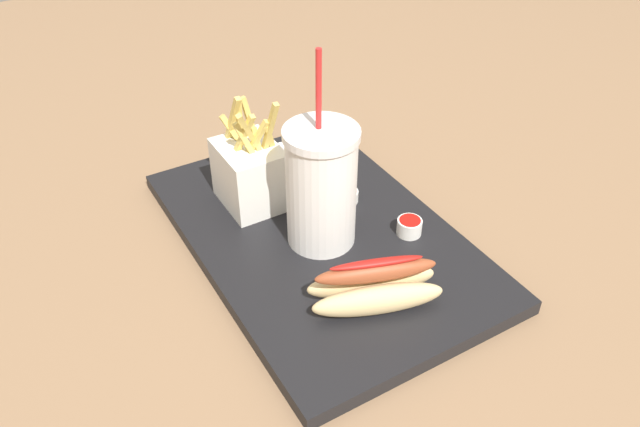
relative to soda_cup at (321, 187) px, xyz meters
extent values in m
cube|color=#8C6B4C|center=(0.01, -0.01, -0.11)|extent=(2.40, 2.40, 0.02)
cube|color=black|center=(0.01, -0.01, -0.09)|extent=(0.48, 0.31, 0.02)
cylinder|color=white|center=(0.00, 0.00, -0.01)|extent=(0.09, 0.09, 0.15)
cylinder|color=white|center=(0.00, 0.00, 0.07)|extent=(0.09, 0.09, 0.01)
cylinder|color=red|center=(0.01, 0.00, 0.13)|extent=(0.01, 0.01, 0.10)
cube|color=white|center=(0.12, 0.04, -0.04)|extent=(0.09, 0.08, 0.09)
cube|color=#E5C660|center=(0.10, 0.04, 0.03)|extent=(0.03, 0.04, 0.08)
cube|color=#E5C660|center=(0.10, 0.05, 0.02)|extent=(0.01, 0.03, 0.07)
cube|color=#E5C660|center=(0.14, 0.05, 0.04)|extent=(0.04, 0.01, 0.09)
cube|color=#E5C660|center=(0.11, 0.03, 0.01)|extent=(0.02, 0.01, 0.06)
cube|color=#E5C660|center=(0.10, 0.02, 0.02)|extent=(0.02, 0.02, 0.05)
cube|color=#E5C660|center=(0.09, 0.02, 0.04)|extent=(0.04, 0.01, 0.09)
cube|color=#E5C660|center=(0.14, 0.03, 0.03)|extent=(0.02, 0.02, 0.08)
cube|color=#E5C660|center=(0.11, 0.05, 0.03)|extent=(0.05, 0.03, 0.09)
cube|color=#E5C660|center=(0.14, 0.04, 0.02)|extent=(0.02, 0.01, 0.08)
cube|color=#E5C660|center=(0.10, 0.04, 0.02)|extent=(0.03, 0.03, 0.06)
cube|color=#E5C660|center=(0.14, 0.05, 0.01)|extent=(0.02, 0.03, 0.06)
ellipsoid|color=#E5C689|center=(-0.12, 0.00, -0.06)|extent=(0.08, 0.15, 0.04)
ellipsoid|color=#E5C689|center=(-0.14, 0.01, -0.06)|extent=(0.08, 0.15, 0.04)
ellipsoid|color=#994728|center=(-0.13, 0.01, -0.03)|extent=(0.07, 0.14, 0.02)
ellipsoid|color=red|center=(-0.13, 0.01, -0.02)|extent=(0.05, 0.10, 0.01)
cylinder|color=white|center=(0.05, -0.07, -0.07)|extent=(0.04, 0.04, 0.02)
cylinder|color=#B2140F|center=(0.05, -0.07, -0.07)|extent=(0.03, 0.03, 0.01)
cylinder|color=white|center=(-0.05, -0.10, -0.07)|extent=(0.03, 0.03, 0.02)
cylinder|color=#B2140F|center=(-0.05, -0.10, -0.06)|extent=(0.03, 0.03, 0.01)
cube|color=white|center=(0.17, -0.08, -0.08)|extent=(0.12, 0.13, 0.00)
camera|label=1|loc=(-0.55, 0.33, 0.45)|focal=35.96mm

